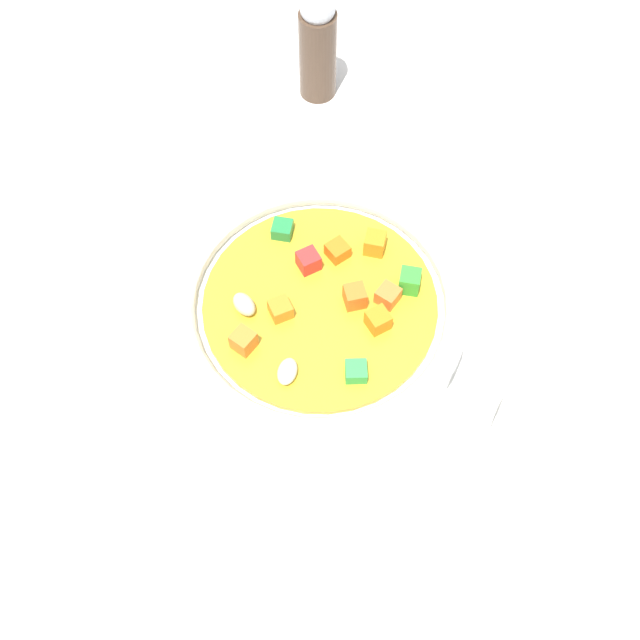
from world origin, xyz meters
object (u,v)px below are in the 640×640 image
soup_bowl_main (320,317)px  spoon (209,550)px  side_bowl_small (600,460)px  pepper_shaker (318,45)px

soup_bowl_main → spoon: (-4.35, 14.53, -2.57)cm
soup_bowl_main → side_bowl_small: (-18.17, -3.99, -0.98)cm
side_bowl_small → pepper_shaker: 35.38cm
soup_bowl_main → pepper_shaker: 22.30cm
soup_bowl_main → pepper_shaker: size_ratio=1.94×
spoon → side_bowl_small: 23.16cm
soup_bowl_main → pepper_shaker: (14.77, -16.61, 1.69)cm
spoon → pepper_shaker: 36.79cm
spoon → soup_bowl_main: bearing=97.2°
soup_bowl_main → spoon: soup_bowl_main is taller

